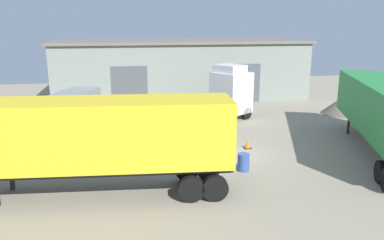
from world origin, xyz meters
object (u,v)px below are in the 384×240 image
container_trailer_black (92,136)px  container_trailer_green (383,110)px  delivery_van_grey (74,112)px  traffic_cone (248,144)px  oil_drum (243,162)px  tractor_unit_white (227,94)px  gravel_pile (339,106)px

container_trailer_black → container_trailer_green: bearing=-165.7°
delivery_van_grey → traffic_cone: delivery_van_grey is taller
container_trailer_black → oil_drum: size_ratio=13.58×
oil_drum → container_trailer_black: bearing=-169.4°
oil_drum → traffic_cone: size_ratio=1.60×
tractor_unit_white → gravel_pile: bearing=-32.0°
container_trailer_black → oil_drum: (7.08, 1.33, -2.17)m
traffic_cone → oil_drum: bearing=-112.7°
container_trailer_black → traffic_cone: (8.46, 4.61, -2.35)m
container_trailer_black → delivery_van_grey: bearing=-73.4°
container_trailer_green → traffic_cone: container_trailer_green is taller
container_trailer_black → traffic_cone: size_ratio=21.72×
delivery_van_grey → oil_drum: delivery_van_grey is taller
container_trailer_green → gravel_pile: (3.43, 9.42, -1.94)m
traffic_cone → container_trailer_black: bearing=-151.4°
container_trailer_green → delivery_van_grey: (-17.22, 7.45, -1.04)m
tractor_unit_white → container_trailer_green: 11.38m
gravel_pile → oil_drum: gravel_pile is taller
tractor_unit_white → container_trailer_green: bearing=-88.4°
delivery_van_grey → container_trailer_black: (1.84, -9.71, 1.09)m
container_trailer_black → gravel_pile: size_ratio=4.10×
tractor_unit_white → container_trailer_black: (-9.24, -11.82, 0.66)m
container_trailer_black → gravel_pile: bearing=-142.3°
traffic_cone → delivery_van_grey: bearing=153.6°
tractor_unit_white → traffic_cone: tractor_unit_white is taller
tractor_unit_white → gravel_pile: (9.57, -0.14, -1.32)m
container_trailer_black → traffic_cone: container_trailer_black is taller
tractor_unit_white → gravel_pile: size_ratio=2.35×
tractor_unit_white → gravel_pile: tractor_unit_white is taller
gravel_pile → traffic_cone: gravel_pile is taller
container_trailer_green → gravel_pile: size_ratio=4.23×
container_trailer_black → tractor_unit_white: bearing=-122.1°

